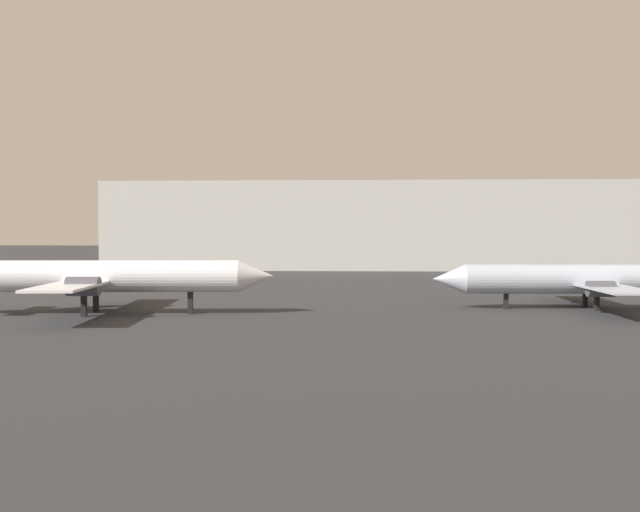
{
  "coord_description": "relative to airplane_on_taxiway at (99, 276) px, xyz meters",
  "views": [
    {
      "loc": [
        -0.26,
        -8.0,
        7.1
      ],
      "look_at": [
        -3.37,
        52.31,
        4.86
      ],
      "focal_mm": 41.12,
      "sensor_mm": 36.0,
      "label": 1
    }
  ],
  "objects": [
    {
      "name": "terminal_building",
      "position": [
        27.2,
        76.88,
        4.49
      ],
      "size": [
        99.88,
        27.67,
        15.28
      ],
      "primitive_type": "cube",
      "color": "#B7B7B2",
      "rests_on": "ground_plane"
    },
    {
      "name": "airplane_on_taxiway",
      "position": [
        0.0,
        0.0,
        0.0
      ],
      "size": [
        28.44,
        21.52,
        8.99
      ],
      "rotation": [
        0.0,
        0.0,
        0.07
      ],
      "color": "white",
      "rests_on": "ground_plane"
    },
    {
      "name": "airplane_distant",
      "position": [
        41.37,
        6.07,
        -0.51
      ],
      "size": [
        26.04,
        21.57,
        8.87
      ],
      "rotation": [
        0.0,
        0.0,
        3.17
      ],
      "color": "#B2BCCC",
      "rests_on": "ground_plane"
    }
  ]
}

